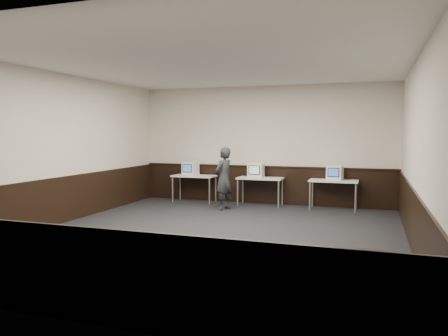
{
  "coord_description": "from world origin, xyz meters",
  "views": [
    {
      "loc": [
        2.83,
        -7.62,
        1.95
      ],
      "look_at": [
        -0.33,
        1.6,
        1.15
      ],
      "focal_mm": 35.0,
      "sensor_mm": 36.0,
      "label": 1
    }
  ],
  "objects_px": {
    "desk_right": "(333,183)",
    "emac_left": "(190,168)",
    "emac_center": "(256,170)",
    "person": "(224,179)",
    "desk_left": "(194,178)",
    "desk_center": "(260,180)",
    "emac_right": "(335,172)"
  },
  "relations": [
    {
      "from": "desk_right",
      "to": "emac_left",
      "type": "relative_size",
      "value": 2.79
    },
    {
      "from": "emac_center",
      "to": "person",
      "type": "distance_m",
      "value": 1.07
    },
    {
      "from": "emac_left",
      "to": "emac_center",
      "type": "height_order",
      "value": "emac_center"
    },
    {
      "from": "desk_right",
      "to": "person",
      "type": "distance_m",
      "value": 2.77
    },
    {
      "from": "desk_left",
      "to": "emac_left",
      "type": "bearing_deg",
      "value": 175.16
    },
    {
      "from": "desk_center",
      "to": "emac_center",
      "type": "relative_size",
      "value": 2.73
    },
    {
      "from": "emac_center",
      "to": "desk_right",
      "type": "bearing_deg",
      "value": -1.29
    },
    {
      "from": "person",
      "to": "emac_center",
      "type": "bearing_deg",
      "value": 165.31
    },
    {
      "from": "desk_left",
      "to": "desk_center",
      "type": "relative_size",
      "value": 1.0
    },
    {
      "from": "desk_left",
      "to": "person",
      "type": "distance_m",
      "value": 1.49
    },
    {
      "from": "desk_right",
      "to": "emac_right",
      "type": "height_order",
      "value": "emac_right"
    },
    {
      "from": "desk_left",
      "to": "person",
      "type": "relative_size",
      "value": 0.76
    },
    {
      "from": "emac_center",
      "to": "emac_right",
      "type": "height_order",
      "value": "emac_center"
    },
    {
      "from": "emac_right",
      "to": "person",
      "type": "bearing_deg",
      "value": -154.45
    },
    {
      "from": "desk_center",
      "to": "emac_right",
      "type": "bearing_deg",
      "value": 1.09
    },
    {
      "from": "emac_right",
      "to": "desk_left",
      "type": "bearing_deg",
      "value": -173.4
    },
    {
      "from": "desk_right",
      "to": "person",
      "type": "relative_size",
      "value": 0.76
    },
    {
      "from": "desk_left",
      "to": "emac_right",
      "type": "bearing_deg",
      "value": 0.55
    },
    {
      "from": "desk_right",
      "to": "desk_left",
      "type": "bearing_deg",
      "value": 180.0
    },
    {
      "from": "desk_right",
      "to": "emac_left",
      "type": "xyz_separation_m",
      "value": [
        -3.92,
        0.01,
        0.26
      ]
    },
    {
      "from": "emac_left",
      "to": "emac_right",
      "type": "distance_m",
      "value": 3.95
    },
    {
      "from": "emac_left",
      "to": "emac_right",
      "type": "relative_size",
      "value": 0.97
    },
    {
      "from": "desk_left",
      "to": "emac_center",
      "type": "relative_size",
      "value": 2.73
    },
    {
      "from": "desk_left",
      "to": "emac_left",
      "type": "distance_m",
      "value": 0.28
    },
    {
      "from": "emac_left",
      "to": "emac_right",
      "type": "xyz_separation_m",
      "value": [
        3.95,
        0.03,
        0.0
      ]
    },
    {
      "from": "emac_right",
      "to": "person",
      "type": "relative_size",
      "value": 0.28
    },
    {
      "from": "desk_left",
      "to": "desk_center",
      "type": "distance_m",
      "value": 1.9
    },
    {
      "from": "desk_center",
      "to": "desk_right",
      "type": "height_order",
      "value": "same"
    },
    {
      "from": "desk_right",
      "to": "emac_center",
      "type": "distance_m",
      "value": 2.03
    },
    {
      "from": "desk_left",
      "to": "person",
      "type": "height_order",
      "value": "person"
    },
    {
      "from": "desk_center",
      "to": "emac_left",
      "type": "distance_m",
      "value": 2.03
    },
    {
      "from": "desk_left",
      "to": "emac_left",
      "type": "height_order",
      "value": "emac_left"
    }
  ]
}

